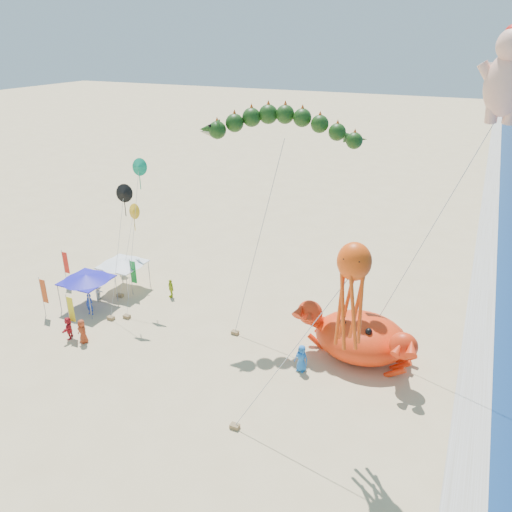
{
  "coord_description": "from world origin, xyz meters",
  "views": [
    {
      "loc": [
        10.08,
        -24.45,
        19.5
      ],
      "look_at": [
        -2.0,
        2.0,
        6.5
      ],
      "focal_mm": 35.0,
      "sensor_mm": 36.0,
      "label": 1
    }
  ],
  "objects_px": {
    "crab_inflatable": "(361,336)",
    "octopus_kite": "(351,288)",
    "canopy_white": "(122,262)",
    "cherub_kite": "(508,73)",
    "canopy_blue": "(86,278)",
    "dragon_kite": "(283,131)"
  },
  "relations": [
    {
      "from": "cherub_kite",
      "to": "canopy_white",
      "type": "bearing_deg",
      "value": -176.96
    },
    {
      "from": "octopus_kite",
      "to": "canopy_white",
      "type": "xyz_separation_m",
      "value": [
        -20.85,
        8.85,
        -6.39
      ]
    },
    {
      "from": "dragon_kite",
      "to": "canopy_blue",
      "type": "xyz_separation_m",
      "value": [
        -13.99,
        -4.78,
        -11.34
      ]
    },
    {
      "from": "canopy_blue",
      "to": "canopy_white",
      "type": "bearing_deg",
      "value": 78.65
    },
    {
      "from": "dragon_kite",
      "to": "canopy_blue",
      "type": "relative_size",
      "value": 4.2
    },
    {
      "from": "crab_inflatable",
      "to": "canopy_white",
      "type": "height_order",
      "value": "crab_inflatable"
    },
    {
      "from": "canopy_white",
      "to": "octopus_kite",
      "type": "bearing_deg",
      "value": -22.99
    },
    {
      "from": "canopy_white",
      "to": "dragon_kite",
      "type": "bearing_deg",
      "value": 5.68
    },
    {
      "from": "crab_inflatable",
      "to": "octopus_kite",
      "type": "height_order",
      "value": "octopus_kite"
    },
    {
      "from": "crab_inflatable",
      "to": "octopus_kite",
      "type": "distance_m",
      "value": 10.46
    },
    {
      "from": "crab_inflatable",
      "to": "canopy_blue",
      "type": "xyz_separation_m",
      "value": [
        -20.79,
        -2.1,
        0.88
      ]
    },
    {
      "from": "dragon_kite",
      "to": "octopus_kite",
      "type": "height_order",
      "value": "dragon_kite"
    },
    {
      "from": "crab_inflatable",
      "to": "dragon_kite",
      "type": "relative_size",
      "value": 0.54
    },
    {
      "from": "crab_inflatable",
      "to": "dragon_kite",
      "type": "xyz_separation_m",
      "value": [
        -6.8,
        2.68,
        12.22
      ]
    },
    {
      "from": "crab_inflatable",
      "to": "canopy_white",
      "type": "xyz_separation_m",
      "value": [
        -20.09,
        1.36,
        0.88
      ]
    },
    {
      "from": "cherub_kite",
      "to": "octopus_kite",
      "type": "xyz_separation_m",
      "value": [
        -4.94,
        -10.21,
        -8.79
      ]
    },
    {
      "from": "crab_inflatable",
      "to": "dragon_kite",
      "type": "bearing_deg",
      "value": 158.48
    },
    {
      "from": "canopy_blue",
      "to": "canopy_white",
      "type": "distance_m",
      "value": 3.53
    },
    {
      "from": "octopus_kite",
      "to": "canopy_white",
      "type": "height_order",
      "value": "octopus_kite"
    },
    {
      "from": "cherub_kite",
      "to": "canopy_blue",
      "type": "height_order",
      "value": "cherub_kite"
    },
    {
      "from": "cherub_kite",
      "to": "canopy_blue",
      "type": "bearing_deg",
      "value": -169.67
    },
    {
      "from": "octopus_kite",
      "to": "canopy_blue",
      "type": "height_order",
      "value": "octopus_kite"
    }
  ]
}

